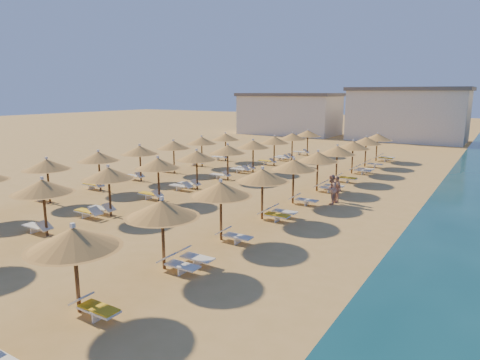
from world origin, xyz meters
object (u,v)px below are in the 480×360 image
Objects in this scene: parasol_row_west at (197,156)px; beachgoer_c at (337,189)px; parasol_row_east at (294,166)px; beachgoer_b at (331,189)px.

parasol_row_west is 9.62m from beachgoer_c.
beachgoer_c is at bearing 39.00° from parasol_row_east.
parasol_row_west is at bearing 180.00° from parasol_row_east.
parasol_row_west is (-7.24, 0.00, 0.00)m from parasol_row_east.
parasol_row_west is 9.39m from beachgoer_b.
beachgoer_b is (1.98, 1.10, -1.42)m from parasol_row_east.
parasol_row_east is 1.00× the size of parasol_row_west.
parasol_row_east is at bearing -99.10° from beachgoer_c.
parasol_row_west is at bearing -127.73° from beachgoer_c.
parasol_row_east is 2.67m from beachgoer_b.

